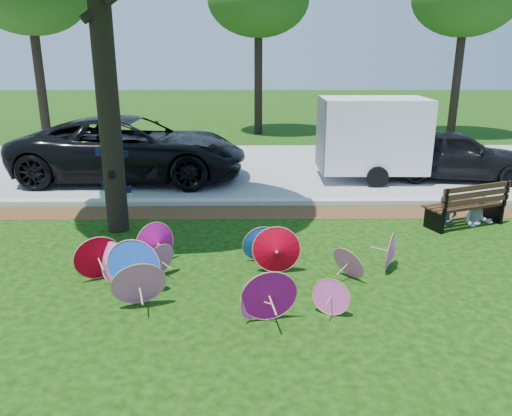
{
  "coord_description": "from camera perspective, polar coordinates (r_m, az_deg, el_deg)",
  "views": [
    {
      "loc": [
        0.42,
        -6.64,
        3.6
      ],
      "look_at": [
        0.5,
        2.0,
        0.9
      ],
      "focal_mm": 35.0,
      "sensor_mm": 36.0,
      "label": 1
    }
  ],
  "objects": [
    {
      "name": "mulch_strip",
      "position": [
        11.71,
        -2.56,
        -0.54
      ],
      "size": [
        90.0,
        1.0,
        0.01
      ],
      "primitive_type": "cube",
      "color": "#472D16",
      "rests_on": "ground"
    },
    {
      "name": "person_right",
      "position": [
        11.8,
        24.23,
        1.36
      ],
      "size": [
        0.73,
        0.63,
        1.32
      ],
      "primitive_type": "imported",
      "rotation": [
        0.0,
        0.0,
        -0.22
      ],
      "color": "silver",
      "rests_on": "ground"
    },
    {
      "name": "park_bench",
      "position": [
        11.66,
        22.66,
        0.47
      ],
      "size": [
        1.97,
        1.34,
        0.96
      ],
      "primitive_type": null,
      "rotation": [
        0.0,
        0.0,
        0.38
      ],
      "color": "black",
      "rests_on": "ground"
    },
    {
      "name": "ground",
      "position": [
        7.56,
        -3.72,
        -11.1
      ],
      "size": [
        90.0,
        90.0,
        0.0
      ],
      "primitive_type": "plane",
      "color": "black",
      "rests_on": "ground"
    },
    {
      "name": "street",
      "position": [
        16.39,
        -2.0,
        4.67
      ],
      "size": [
        90.0,
        8.0,
        0.01
      ],
      "primitive_type": "cube",
      "color": "gray",
      "rests_on": "ground"
    },
    {
      "name": "curb",
      "position": [
        12.36,
        -2.46,
        0.7
      ],
      "size": [
        90.0,
        0.3,
        0.12
      ],
      "primitive_type": "cube",
      "color": "#B7B5AD",
      "rests_on": "ground"
    },
    {
      "name": "dark_pickup",
      "position": [
        15.83,
        21.62,
        5.71
      ],
      "size": [
        4.53,
        2.32,
        1.48
      ],
      "primitive_type": "imported",
      "rotation": [
        0.0,
        0.0,
        1.43
      ],
      "color": "black",
      "rests_on": "ground"
    },
    {
      "name": "cargo_trailer",
      "position": [
        14.96,
        13.16,
        8.19
      ],
      "size": [
        2.98,
        1.9,
        2.67
      ],
      "primitive_type": "cube",
      "rotation": [
        0.0,
        0.0,
        -0.01
      ],
      "color": "white",
      "rests_on": "ground"
    },
    {
      "name": "parasol_pile",
      "position": [
        8.03,
        -5.41,
        -6.37
      ],
      "size": [
        5.57,
        2.51,
        0.87
      ],
      "color": "#B70B80",
      "rests_on": "ground"
    },
    {
      "name": "black_van",
      "position": [
        15.11,
        -14.01,
        6.62
      ],
      "size": [
        6.74,
        3.31,
        1.84
      ],
      "primitive_type": "imported",
      "rotation": [
        0.0,
        0.0,
        1.53
      ],
      "color": "black",
      "rests_on": "ground"
    },
    {
      "name": "person_left",
      "position": [
        11.53,
        21.07,
        1.36
      ],
      "size": [
        0.49,
        0.34,
        1.31
      ],
      "primitive_type": "imported",
      "rotation": [
        0.0,
        0.0,
        -0.05
      ],
      "color": "#3E4255",
      "rests_on": "ground"
    }
  ]
}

